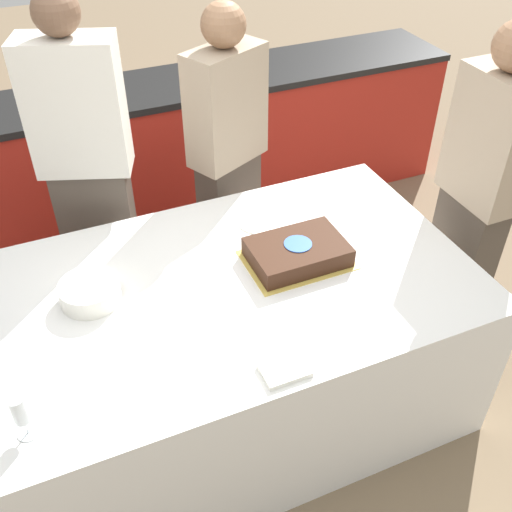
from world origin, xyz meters
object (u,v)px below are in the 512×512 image
at_px(plate_stack, 90,292).
at_px(person_standing_back, 89,177).
at_px(person_cutting_cake, 228,160).
at_px(wine_glass, 20,411).
at_px(person_seated_right, 477,198).
at_px(cake, 297,252).

bearing_deg(plate_stack, person_standing_back, 77.88).
bearing_deg(person_cutting_cake, plate_stack, 13.94).
bearing_deg(person_cutting_cake, wine_glass, 21.31).
relative_size(plate_stack, wine_glass, 1.38).
distance_m(wine_glass, person_seated_right, 2.09).
relative_size(cake, plate_stack, 1.86).
bearing_deg(person_cutting_cake, cake, 64.30).
bearing_deg(plate_stack, wine_glass, -119.67).
xyz_separation_m(wine_glass, person_cutting_cake, (1.15, 1.23, -0.05)).
height_order(cake, person_cutting_cake, person_cutting_cake).
bearing_deg(person_seated_right, person_cutting_cake, -132.15).
distance_m(plate_stack, person_seated_right, 1.75).
xyz_separation_m(wine_glass, person_standing_back, (0.45, 1.23, 0.02)).
bearing_deg(person_standing_back, person_seated_right, 173.05).
bearing_deg(person_seated_right, person_standing_back, -117.11).
relative_size(cake, person_seated_right, 0.26).
distance_m(wine_glass, person_cutting_cake, 1.68).
distance_m(person_seated_right, person_standing_back, 1.79).
bearing_deg(wine_glass, person_standing_back, 69.80).
distance_m(cake, person_seated_right, 0.90).
height_order(wine_glass, person_cutting_cake, person_cutting_cake).
height_order(person_cutting_cake, person_standing_back, person_standing_back).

